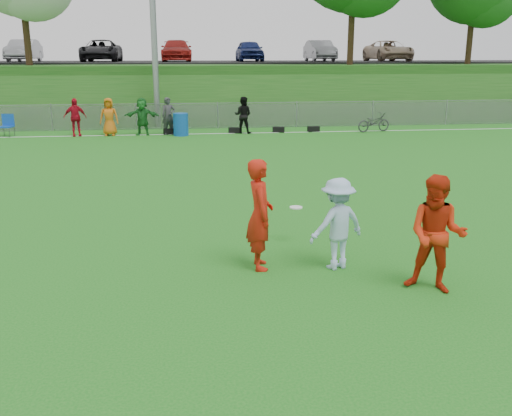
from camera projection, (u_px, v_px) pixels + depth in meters
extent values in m
plane|color=#156718|center=(295.00, 279.00, 9.42)|extent=(120.00, 120.00, 0.00)
cube|color=white|center=(221.00, 133.00, 26.65)|extent=(60.00, 0.10, 0.01)
cube|color=gray|center=(218.00, 116.00, 28.41)|extent=(58.00, 0.02, 1.20)
cube|color=gray|center=(218.00, 103.00, 28.24)|extent=(58.00, 0.04, 0.04)
cylinder|color=gray|center=(152.00, 2.00, 27.40)|extent=(0.30, 0.30, 12.00)
cube|color=#184E15|center=(207.00, 86.00, 38.71)|extent=(120.00, 18.00, 3.00)
cube|color=black|center=(205.00, 62.00, 40.22)|extent=(120.00, 12.00, 0.10)
cylinder|color=black|center=(473.00, 5.00, 34.59)|extent=(0.36, 0.36, 7.00)
imported|color=#9B9CA1|center=(24.00, 51.00, 37.58)|extent=(1.52, 4.37, 1.44)
imported|color=black|center=(101.00, 51.00, 38.19)|extent=(2.39, 5.18, 1.44)
imported|color=maroon|center=(176.00, 51.00, 38.81)|extent=(2.02, 4.96, 1.44)
imported|color=navy|center=(249.00, 51.00, 39.43)|extent=(1.70, 4.23, 1.44)
imported|color=slate|center=(320.00, 51.00, 40.05)|extent=(1.52, 4.37, 1.44)
imported|color=tan|center=(388.00, 51.00, 40.66)|extent=(2.39, 5.18, 1.44)
imported|color=#B60C1F|center=(75.00, 117.00, 25.62)|extent=(1.07, 0.66, 1.69)
imported|color=#C66212|center=(109.00, 117.00, 25.81)|extent=(0.84, 0.56, 1.69)
imported|color=#1B6824|center=(142.00, 116.00, 25.99)|extent=(1.62, 0.67, 1.69)
imported|color=#303033|center=(168.00, 116.00, 26.14)|extent=(0.71, 0.56, 1.69)
imported|color=black|center=(243.00, 115.00, 26.56)|extent=(0.99, 0.88, 1.69)
cube|color=black|center=(169.00, 131.00, 26.42)|extent=(0.59, 0.36, 0.26)
cube|color=black|center=(235.00, 130.00, 26.80)|extent=(0.62, 0.49, 0.26)
cube|color=black|center=(279.00, 130.00, 27.06)|extent=(0.61, 0.42, 0.26)
cube|color=black|center=(313.00, 129.00, 27.27)|extent=(0.57, 0.33, 0.26)
imported|color=red|center=(260.00, 214.00, 9.70)|extent=(0.47, 0.70, 1.91)
imported|color=red|center=(437.00, 234.00, 8.73)|extent=(1.13, 1.07, 1.85)
imported|color=#A5C2E5|center=(337.00, 224.00, 9.72)|extent=(1.17, 0.91, 1.59)
cylinder|color=white|center=(296.00, 207.00, 11.08)|extent=(0.25, 0.25, 0.02)
cylinder|color=#0E48A2|center=(181.00, 124.00, 25.87)|extent=(0.69, 0.69, 1.01)
cube|color=#0F42A9|center=(6.00, 127.00, 25.57)|extent=(0.63, 0.63, 0.06)
cube|color=#0F42A9|center=(8.00, 120.00, 25.76)|extent=(0.55, 0.14, 0.55)
imported|color=#29292B|center=(374.00, 122.00, 27.17)|extent=(1.82, 1.03, 0.90)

